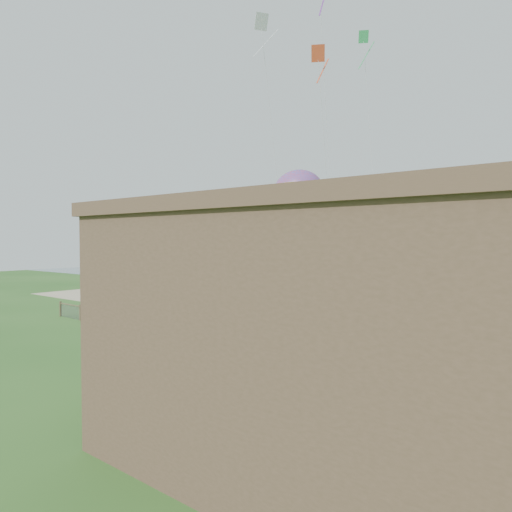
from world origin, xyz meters
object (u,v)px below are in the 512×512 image
object	(u,v)px
octopus_kite	(298,218)
chainlink_fence	(221,339)
motel	(390,340)
picnic_table	(183,364)

from	to	relation	value
octopus_kite	chainlink_fence	bearing A→B (deg)	-97.47
chainlink_fence	motel	size ratio (longest dim) A/B	2.41
motel	octopus_kite	bearing A→B (deg)	131.10
chainlink_fence	motel	distance (m)	15.06
motel	octopus_kite	world-z (taller)	octopus_kite
motel	picnic_table	xyz separation A→B (m)	(-11.06, 2.32, -3.06)
chainlink_fence	picnic_table	size ratio (longest dim) A/B	17.51
octopus_kite	picnic_table	bearing A→B (deg)	-85.99
chainlink_fence	octopus_kite	xyz separation A→B (m)	(0.67, 7.13, 7.25)
picnic_table	motel	bearing A→B (deg)	-13.64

